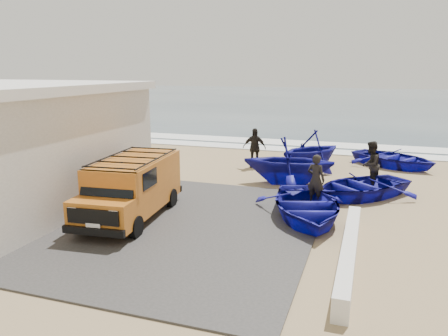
% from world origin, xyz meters
% --- Properties ---
extents(ground, '(160.00, 160.00, 0.00)m').
position_xyz_m(ground, '(0.00, 0.00, 0.00)').
color(ground, '#A1875D').
extents(slab, '(12.00, 10.00, 0.05)m').
position_xyz_m(slab, '(-2.00, -2.00, 0.03)').
color(slab, '#3F3D3A').
rests_on(slab, ground).
extents(ocean, '(180.00, 88.00, 0.01)m').
position_xyz_m(ocean, '(0.00, 56.00, 0.00)').
color(ocean, '#385166').
rests_on(ocean, ground).
extents(surf_line, '(180.00, 1.60, 0.06)m').
position_xyz_m(surf_line, '(0.00, 12.00, 0.03)').
color(surf_line, white).
rests_on(surf_line, ground).
extents(surf_wash, '(180.00, 2.20, 0.04)m').
position_xyz_m(surf_wash, '(0.00, 14.50, 0.02)').
color(surf_wash, white).
rests_on(surf_wash, ground).
extents(parapet, '(0.35, 6.00, 0.55)m').
position_xyz_m(parapet, '(5.00, -3.00, 0.28)').
color(parapet, silver).
rests_on(parapet, ground).
extents(van, '(2.27, 4.86, 2.02)m').
position_xyz_m(van, '(-1.93, -1.80, 1.09)').
color(van, '#BC661C').
rests_on(van, ground).
extents(boat_near_left, '(4.32, 5.14, 0.91)m').
position_xyz_m(boat_near_left, '(3.48, -0.11, 0.46)').
color(boat_near_left, '#121293').
rests_on(boat_near_left, ground).
extents(boat_near_right, '(5.11, 5.15, 0.88)m').
position_xyz_m(boat_near_right, '(5.04, 3.04, 0.44)').
color(boat_near_right, '#121293').
rests_on(boat_near_right, ground).
extents(boat_mid_left, '(4.20, 3.76, 1.99)m').
position_xyz_m(boat_mid_left, '(2.09, 4.17, 1.00)').
color(boat_mid_left, '#121293').
rests_on(boat_mid_left, ground).
extents(boat_far_left, '(4.65, 4.75, 1.90)m').
position_xyz_m(boat_far_left, '(2.59, 7.39, 0.95)').
color(boat_far_left, '#121293').
rests_on(boat_far_left, ground).
extents(boat_far_right, '(5.21, 4.86, 0.88)m').
position_xyz_m(boat_far_right, '(6.47, 9.10, 0.44)').
color(boat_far_right, '#121293').
rests_on(boat_far_right, ground).
extents(fisherman_front, '(0.78, 0.64, 1.83)m').
position_xyz_m(fisherman_front, '(3.55, 1.65, 0.92)').
color(fisherman_front, black).
rests_on(fisherman_front, ground).
extents(fisherman_middle, '(1.01, 1.14, 1.94)m').
position_xyz_m(fisherman_middle, '(5.38, 4.58, 0.97)').
color(fisherman_middle, black).
rests_on(fisherman_middle, ground).
extents(fisherman_back, '(1.19, 0.60, 1.95)m').
position_xyz_m(fisherman_back, '(-0.10, 6.79, 0.98)').
color(fisherman_back, black).
rests_on(fisherman_back, ground).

